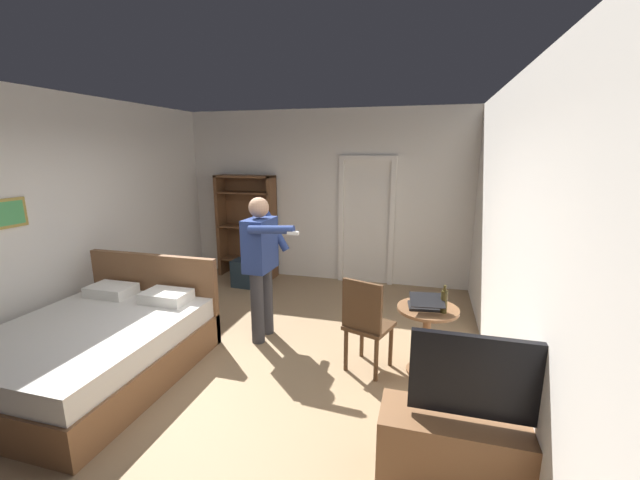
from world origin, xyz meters
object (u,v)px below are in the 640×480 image
laptop (426,304)px  bed (97,346)px  suitcase_dark (250,274)px  bookshelf (247,222)px  side_table (427,329)px  person_blue_shirt (261,258)px  wooden_chair (366,321)px  bottle_on_table (444,301)px  tv_flatscreen (479,450)px

laptop → bed: bearing=-164.6°
laptop → suitcase_dark: size_ratio=0.64×
bookshelf → side_table: bearing=-38.6°
bookshelf → person_blue_shirt: 2.54m
laptop → wooden_chair: (-0.56, -0.10, -0.21)m
side_table → laptop: size_ratio=1.93×
bookshelf → bottle_on_table: (3.26, -2.58, -0.16)m
person_blue_shirt → suitcase_dark: bearing=120.3°
side_table → person_blue_shirt: (-1.88, 0.28, 0.52)m
side_table → person_blue_shirt: size_ratio=0.41×
tv_flatscreen → suitcase_dark: (-3.17, 3.29, -0.10)m
bookshelf → tv_flatscreen: bearing=-48.3°
side_table → suitcase_dark: size_ratio=1.24×
bottle_on_table → bed: bearing=-165.9°
bookshelf → laptop: bookshelf is taller
wooden_chair → person_blue_shirt: (-1.29, 0.42, 0.45)m
bed → person_blue_shirt: size_ratio=1.20×
wooden_chair → suitcase_dark: bearing=137.8°
tv_flatscreen → wooden_chair: (-0.94, 1.26, 0.22)m
laptop → bottle_on_table: 0.18m
wooden_chair → bottle_on_table: bearing=4.7°
bottle_on_table → person_blue_shirt: bearing=169.9°
bookshelf → suitcase_dark: bearing=-63.7°
tv_flatscreen → person_blue_shirt: (-2.23, 1.68, 0.67)m
bookshelf → wooden_chair: bookshelf is taller
bottle_on_table → bookshelf: bearing=141.7°
laptop → person_blue_shirt: 1.90m
bed → bottle_on_table: bearing=14.1°
bookshelf → bottle_on_table: bearing=-38.3°
tv_flatscreen → laptop: (-0.37, 1.35, 0.43)m
person_blue_shirt → suitcase_dark: 2.02m
side_table → bottle_on_table: (0.14, -0.08, 0.35)m
bottle_on_table → wooden_chair: (-0.73, -0.06, -0.27)m
side_table → wooden_chair: bearing=-166.6°
person_blue_shirt → suitcase_dark: (-0.94, 1.61, -0.77)m
side_table → bookshelf: bearing=141.4°
side_table → suitcase_dark: 3.41m
bed → bookshelf: (0.04, 3.40, 0.67)m
bottle_on_table → wooden_chair: size_ratio=0.27×
bed → bottle_on_table: (3.30, 0.83, 0.51)m
tv_flatscreen → person_blue_shirt: 2.87m
bottle_on_table → tv_flatscreen: bearing=-81.0°
bottle_on_table → person_blue_shirt: person_blue_shirt is taller
bookshelf → wooden_chair: bearing=-46.1°
bookshelf → person_blue_shirt: size_ratio=1.06×
tv_flatscreen → suitcase_dark: tv_flatscreen is taller
bed → person_blue_shirt: person_blue_shirt is taller
wooden_chair → bookshelf: bearing=133.9°
tv_flatscreen → person_blue_shirt: bearing=143.1°
bed → side_table: size_ratio=2.92×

